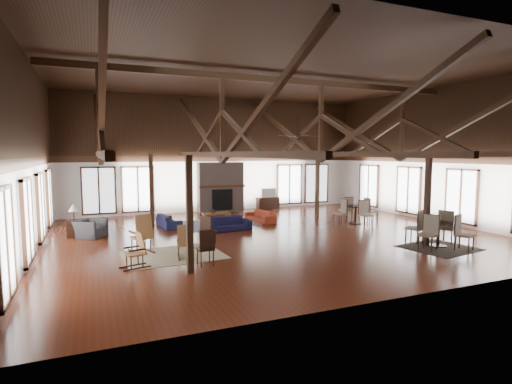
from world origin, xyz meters
name	(u,v)px	position (x,y,z in m)	size (l,w,h in m)	color
floor	(273,235)	(0.00, 0.00, 0.00)	(16.00, 16.00, 0.00)	#551E12
ceiling	(274,73)	(0.00, 0.00, 6.00)	(16.00, 14.00, 0.02)	black
wall_back	(218,155)	(0.00, 7.00, 3.00)	(16.00, 0.02, 6.00)	silver
wall_front	(415,157)	(0.00, -7.00, 3.00)	(16.00, 0.02, 6.00)	silver
wall_left	(28,156)	(-8.00, 0.00, 3.00)	(0.02, 14.00, 6.00)	silver
wall_right	(436,155)	(8.00, 0.00, 3.00)	(0.02, 14.00, 6.00)	silver
roof_truss	(274,127)	(0.00, 0.00, 4.03)	(15.60, 14.07, 3.14)	black
post_grid	(274,195)	(0.00, 0.00, 1.52)	(8.16, 7.16, 3.05)	black
fireplace	(221,187)	(0.00, 6.67, 1.29)	(2.50, 0.69, 2.60)	#705E55
ceiling_fan	(299,135)	(0.50, -1.00, 3.73)	(1.60, 1.60, 0.75)	black
sofa_navy_front	(227,224)	(-1.34, 1.49, 0.28)	(1.89, 0.74, 0.55)	black
sofa_navy_left	(169,221)	(-3.35, 3.25, 0.25)	(0.67, 1.72, 0.50)	#15173A
sofa_orange	(260,216)	(0.70, 2.94, 0.24)	(0.65, 1.67, 0.49)	maroon
coffee_table	(216,214)	(-1.28, 3.22, 0.41)	(1.25, 0.67, 0.47)	brown
vase	(214,211)	(-1.38, 3.29, 0.56)	(0.18, 0.18, 0.18)	#B2B2B2
armchair	(91,229)	(-6.39, 2.18, 0.33)	(1.00, 0.88, 0.65)	#2F3032
side_table_lamp	(74,224)	(-6.96, 2.50, 0.46)	(0.48, 0.48, 1.23)	black
rocking_chair_a	(142,235)	(-4.90, -0.89, 0.57)	(0.76, 1.04, 1.21)	olive
rocking_chair_b	(185,242)	(-3.82, -2.05, 0.48)	(0.54, 0.84, 1.01)	olive
rocking_chair_c	(138,251)	(-5.20, -2.48, 0.46)	(0.83, 0.57, 0.97)	olive
side_chair_a	(207,228)	(-2.75, -0.63, 0.57)	(0.58, 0.58, 0.98)	black
side_chair_b	(206,245)	(-3.46, -3.09, 0.60)	(0.45, 0.45, 1.03)	black
cafe_table_near	(438,230)	(4.29, -3.75, 0.56)	(2.18, 2.18, 1.12)	black
cafe_table_far	(356,211)	(4.37, 0.87, 0.55)	(2.11, 2.11, 1.10)	black
cup_near	(435,220)	(4.23, -3.66, 0.86)	(0.13, 0.13, 0.10)	#B2B2B2
cup_far	(356,204)	(4.44, 0.96, 0.83)	(0.11, 0.11, 0.09)	#B2B2B2
tv_console	(268,203)	(2.78, 6.75, 0.31)	(1.24, 0.47, 0.62)	black
television	(268,193)	(2.79, 6.75, 0.88)	(0.89, 0.12, 0.51)	#B2B2B2
rug_tan	(173,255)	(-4.08, -1.55, 0.01)	(2.90, 2.28, 0.01)	tan
rug_navy	(215,224)	(-1.37, 3.13, 0.01)	(3.37, 2.53, 0.01)	#16173F
rug_dark	(439,248)	(4.14, -3.94, 0.01)	(2.13, 1.93, 0.01)	black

